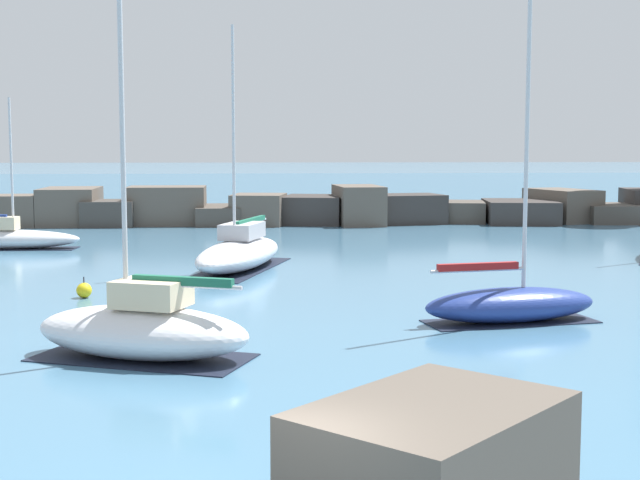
% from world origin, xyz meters
% --- Properties ---
extents(open_sea_beyond, '(400.00, 116.00, 0.01)m').
position_xyz_m(open_sea_beyond, '(0.00, 108.32, 0.00)').
color(open_sea_beyond, '#386684').
rests_on(open_sea_beyond, ground).
extents(breakwater_jetty, '(63.89, 7.16, 2.54)m').
position_xyz_m(breakwater_jetty, '(1.68, 48.33, 0.94)').
color(breakwater_jetty, brown).
rests_on(breakwater_jetty, ground).
extents(foreground_rocks, '(14.23, 6.85, 1.45)m').
position_xyz_m(foreground_rocks, '(-1.79, 1.54, 0.57)').
color(foreground_rocks, '#4C443D').
rests_on(foreground_rocks, ground).
extents(sailboat_moored_2, '(4.73, 8.50, 9.87)m').
position_xyz_m(sailboat_moored_2, '(-0.59, 26.22, 0.71)').
color(sailboat_moored_2, white).
rests_on(sailboat_moored_2, ground).
extents(sailboat_moored_3, '(7.81, 2.22, 7.48)m').
position_xyz_m(sailboat_moored_3, '(-12.50, 34.62, 0.58)').
color(sailboat_moored_3, silver).
rests_on(sailboat_moored_3, ground).
extents(sailboat_moored_6, '(5.46, 2.65, 10.66)m').
position_xyz_m(sailboat_moored_6, '(7.32, 14.29, 0.58)').
color(sailboat_moored_6, navy).
rests_on(sailboat_moored_6, ground).
extents(sailboat_moored_7, '(5.91, 4.20, 9.01)m').
position_xyz_m(sailboat_moored_7, '(-2.71, 10.62, 0.73)').
color(sailboat_moored_7, white).
rests_on(sailboat_moored_7, ground).
extents(mooring_buoy_orange_near, '(0.51, 0.51, 0.71)m').
position_xyz_m(mooring_buoy_orange_near, '(-5.71, 19.48, 0.26)').
color(mooring_buoy_orange_near, yellow).
rests_on(mooring_buoy_orange_near, ground).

